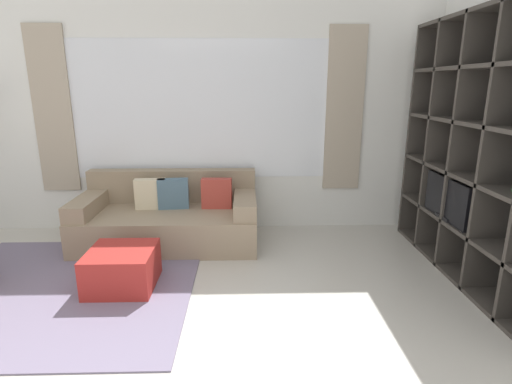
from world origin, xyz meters
The scene contains 5 objects.
wall_back centered at (0.00, 3.31, 1.36)m, with size 6.79×0.11×2.70m.
area_rug centered at (-1.10, 1.70, 0.01)m, with size 2.30×2.16×0.01m, color slate.
shelving_unit centered at (2.63, 1.84, 1.17)m, with size 0.39×2.46×2.37m.
couch_main centered at (-0.34, 2.80, 0.28)m, with size 1.96×0.96×0.77m.
ottoman centered at (-0.56, 1.73, 0.18)m, with size 0.57×0.57×0.35m.
Camera 1 is at (0.53, -1.51, 1.75)m, focal length 28.00 mm.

